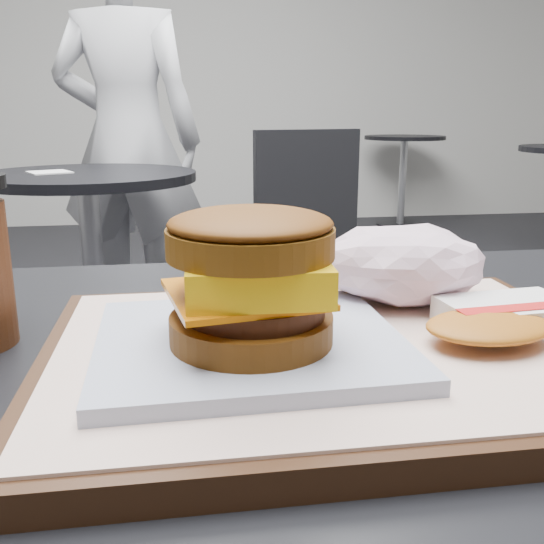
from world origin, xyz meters
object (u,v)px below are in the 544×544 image
(neighbor_chair, at_px, (273,236))
(patron, at_px, (128,140))
(serving_tray, at_px, (334,355))
(crumpled_wrapper, at_px, (401,264))
(hash_brown, at_px, (499,319))
(breakfast_sandwich, at_px, (251,294))
(neighbor_table, at_px, (91,233))

(neighbor_chair, bearing_deg, patron, 137.72)
(serving_tray, xyz_separation_m, crumpled_wrapper, (0.07, 0.08, 0.04))
(crumpled_wrapper, height_order, neighbor_chair, neighbor_chair)
(crumpled_wrapper, xyz_separation_m, neighbor_chair, (0.15, 1.65, -0.31))
(hash_brown, bearing_deg, breakfast_sandwich, -176.35)
(serving_tray, relative_size, hash_brown, 3.06)
(breakfast_sandwich, distance_m, crumpled_wrapper, 0.16)
(neighbor_table, bearing_deg, neighbor_chair, 6.09)
(hash_brown, xyz_separation_m, patron, (-0.41, 2.21, 0.03))
(neighbor_chair, bearing_deg, breakfast_sandwich, -99.27)
(patron, bearing_deg, neighbor_table, 93.78)
(neighbor_chair, bearing_deg, hash_brown, -93.76)
(neighbor_table, height_order, neighbor_chair, neighbor_chair)
(hash_brown, distance_m, neighbor_chair, 1.76)
(crumpled_wrapper, relative_size, patron, 0.08)
(breakfast_sandwich, height_order, neighbor_chair, breakfast_sandwich)
(crumpled_wrapper, bearing_deg, hash_brown, -64.92)
(neighbor_table, relative_size, patron, 0.45)
(breakfast_sandwich, xyz_separation_m, patron, (-0.24, 2.22, -0.00))
(serving_tray, height_order, hash_brown, hash_brown)
(serving_tray, height_order, breakfast_sandwich, breakfast_sandwich)
(serving_tray, distance_m, hash_brown, 0.12)
(hash_brown, height_order, patron, patron)
(serving_tray, relative_size, neighbor_table, 0.51)
(hash_brown, relative_size, patron, 0.08)
(neighbor_chair, relative_size, patron, 0.53)
(neighbor_chair, distance_m, patron, 0.78)
(crumpled_wrapper, bearing_deg, serving_tray, -132.79)
(serving_tray, distance_m, neighbor_chair, 1.77)
(serving_tray, xyz_separation_m, breakfast_sandwich, (-0.06, -0.01, 0.05))
(serving_tray, bearing_deg, neighbor_table, 103.19)
(breakfast_sandwich, bearing_deg, serving_tray, 14.07)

